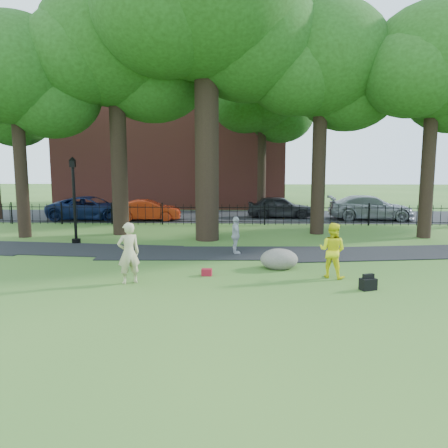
{
  "coord_description": "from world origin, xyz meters",
  "views": [
    {
      "loc": [
        1.47,
        -13.28,
        3.64
      ],
      "look_at": [
        0.96,
        2.0,
        1.47
      ],
      "focal_mm": 35.0,
      "sensor_mm": 36.0,
      "label": 1
    }
  ],
  "objects_px": {
    "woman": "(129,253)",
    "red_sedan": "(148,210)",
    "lamppost": "(74,201)",
    "man": "(332,250)",
    "big_tree": "(209,14)",
    "boulder": "(279,258)"
  },
  "relations": [
    {
      "from": "boulder",
      "to": "red_sedan",
      "type": "relative_size",
      "value": 0.32
    },
    {
      "from": "boulder",
      "to": "red_sedan",
      "type": "height_order",
      "value": "red_sedan"
    },
    {
      "from": "big_tree",
      "to": "lamppost",
      "type": "bearing_deg",
      "value": -168.49
    },
    {
      "from": "lamppost",
      "to": "man",
      "type": "bearing_deg",
      "value": -34.56
    },
    {
      "from": "woman",
      "to": "lamppost",
      "type": "bearing_deg",
      "value": -87.05
    },
    {
      "from": "red_sedan",
      "to": "boulder",
      "type": "bearing_deg",
      "value": -155.3
    },
    {
      "from": "lamppost",
      "to": "woman",
      "type": "bearing_deg",
      "value": -64.19
    },
    {
      "from": "man",
      "to": "woman",
      "type": "bearing_deg",
      "value": 38.44
    },
    {
      "from": "big_tree",
      "to": "lamppost",
      "type": "distance_m",
      "value": 10.26
    },
    {
      "from": "woman",
      "to": "red_sedan",
      "type": "bearing_deg",
      "value": -109.82
    },
    {
      "from": "man",
      "to": "lamppost",
      "type": "height_order",
      "value": "lamppost"
    },
    {
      "from": "man",
      "to": "lamppost",
      "type": "relative_size",
      "value": 0.45
    },
    {
      "from": "woman",
      "to": "lamppost",
      "type": "height_order",
      "value": "lamppost"
    },
    {
      "from": "man",
      "to": "boulder",
      "type": "height_order",
      "value": "man"
    },
    {
      "from": "big_tree",
      "to": "red_sedan",
      "type": "distance_m",
      "value": 12.27
    },
    {
      "from": "big_tree",
      "to": "lamppost",
      "type": "relative_size",
      "value": 3.71
    },
    {
      "from": "woman",
      "to": "red_sedan",
      "type": "height_order",
      "value": "woman"
    },
    {
      "from": "woman",
      "to": "man",
      "type": "height_order",
      "value": "woman"
    },
    {
      "from": "boulder",
      "to": "woman",
      "type": "bearing_deg",
      "value": -156.84
    },
    {
      "from": "red_sedan",
      "to": "woman",
      "type": "bearing_deg",
      "value": -176.08
    },
    {
      "from": "red_sedan",
      "to": "lamppost",
      "type": "bearing_deg",
      "value": 162.19
    },
    {
      "from": "lamppost",
      "to": "boulder",
      "type": "bearing_deg",
      "value": -33.04
    }
  ]
}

